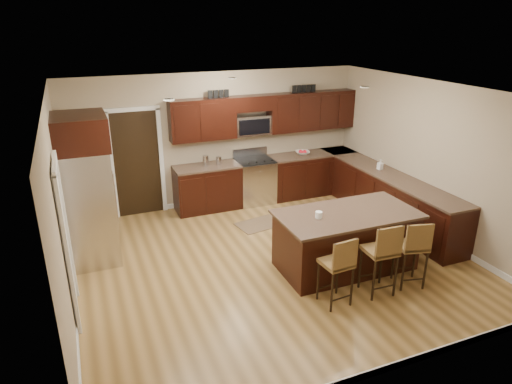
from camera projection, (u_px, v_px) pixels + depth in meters
name	position (u px, v px, depth m)	size (l,w,h in m)	color
floor	(272.00, 260.00, 7.37)	(6.00, 6.00, 0.00)	olive
ceiling	(275.00, 91.00, 6.40)	(6.00, 6.00, 0.00)	silver
wall_back	(218.00, 140.00, 9.26)	(6.00, 6.00, 0.00)	tan
wall_left	(60.00, 212.00, 5.83)	(5.50, 5.50, 0.00)	tan
wall_right	(430.00, 160.00, 7.94)	(5.50, 5.50, 0.00)	tan
base_cabinets	(330.00, 189.00, 9.12)	(4.02, 3.96, 0.92)	black
upper_cabinets	(269.00, 113.00, 9.31)	(4.00, 0.33, 0.80)	black
range	(255.00, 181.00, 9.56)	(0.76, 0.64, 1.11)	silver
microwave	(252.00, 125.00, 9.28)	(0.76, 0.31, 0.40)	silver
doorway	(137.00, 164.00, 8.78)	(0.85, 0.03, 2.06)	black
pantry_door	(66.00, 244.00, 5.69)	(0.03, 0.80, 2.04)	white
letter_decor	(262.00, 91.00, 9.10)	(2.20, 0.03, 0.15)	black
island	(345.00, 242.00, 7.04)	(2.14, 1.13, 0.92)	black
stool_left	(339.00, 264.00, 6.01)	(0.41, 0.41, 1.01)	brown
stool_mid	(383.00, 251.00, 6.23)	(0.43, 0.43, 1.09)	brown
stool_right	(414.00, 246.00, 6.44)	(0.47, 0.47, 1.04)	brown
refrigerator	(87.00, 189.00, 7.02)	(0.79, 0.98, 2.35)	silver
floor_mat	(260.00, 224.00, 8.65)	(0.85, 0.57, 0.01)	brown
fruit_bowl	(303.00, 153.00, 9.77)	(0.30, 0.30, 0.07)	silver
soap_bottle	(380.00, 164.00, 8.79)	(0.09, 0.09, 0.20)	#B2B2B2
canister_tall	(206.00, 161.00, 8.99)	(0.12, 0.12, 0.21)	silver
canister_short	(219.00, 161.00, 9.09)	(0.11, 0.11, 0.16)	silver
island_jar	(319.00, 215.00, 6.67)	(0.10, 0.10, 0.10)	white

